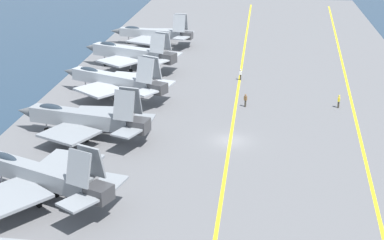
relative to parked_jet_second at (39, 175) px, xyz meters
The scene contains 12 objects.
ground_plane 23.27m from the parked_jet_second, 45.52° to the right, with size 2000.00×2000.00×0.00m, color #23384C.
carrier_deck 23.25m from the parked_jet_second, 45.52° to the right, with size 201.49×53.73×0.40m, color slate.
deck_stripe_foul_line 35.28m from the parked_jet_second, 62.63° to the right, with size 181.34×0.36×0.01m, color yellow.
deck_stripe_centerline 23.22m from the parked_jet_second, 45.52° to the right, with size 181.34×0.36×0.01m, color yellow.
parked_jet_second is the anchor object (origin of this frame).
parked_jet_third 15.16m from the parked_jet_second, ahead, with size 12.37×16.87×6.52m.
parked_jet_fourth 29.52m from the parked_jet_second, ahead, with size 12.31×17.26×6.66m.
parked_jet_fifth 43.77m from the parked_jet_second, ahead, with size 12.17×16.98×6.62m.
parked_jet_sixth 60.38m from the parked_jet_second, ahead, with size 13.53×16.16×6.19m.
crew_white_vest 43.39m from the parked_jet_second, 22.50° to the right, with size 0.27×0.39×1.75m.
crew_brown_vest 33.19m from the parked_jet_second, 32.40° to the right, with size 0.41×0.46×1.80m.
crew_yellow_vest 41.81m from the parked_jet_second, 45.92° to the right, with size 0.43×0.35×1.78m.
Camera 1 is at (-62.16, -3.07, 26.66)m, focal length 55.00 mm.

